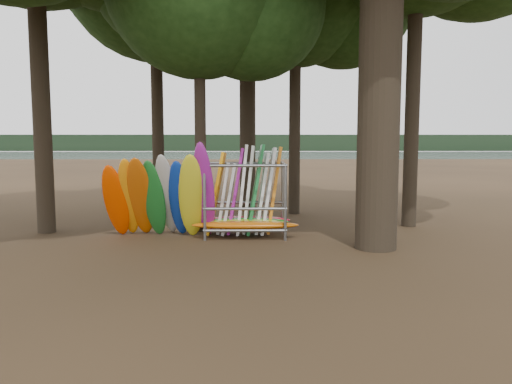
{
  "coord_description": "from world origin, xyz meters",
  "views": [
    {
      "loc": [
        0.63,
        -13.47,
        3.0
      ],
      "look_at": [
        0.76,
        1.5,
        1.4
      ],
      "focal_mm": 35.0,
      "sensor_mm": 36.0,
      "label": 1
    }
  ],
  "objects": [
    {
      "name": "storage_rack",
      "position": [
        0.44,
        1.81,
        1.06
      ],
      "size": [
        3.24,
        1.5,
        2.85
      ],
      "color": "slate",
      "rests_on": "ground"
    },
    {
      "name": "ground",
      "position": [
        0.0,
        0.0,
        0.0
      ],
      "size": [
        120.0,
        120.0,
        0.0
      ],
      "primitive_type": "plane",
      "color": "#47331E",
      "rests_on": "ground"
    },
    {
      "name": "lake",
      "position": [
        0.0,
        60.0,
        0.0
      ],
      "size": [
        160.0,
        160.0,
        0.0
      ],
      "primitive_type": "plane",
      "color": "gray",
      "rests_on": "ground"
    },
    {
      "name": "far_shore",
      "position": [
        0.0,
        110.0,
        2.0
      ],
      "size": [
        160.0,
        4.0,
        4.0
      ],
      "primitive_type": "cube",
      "color": "black",
      "rests_on": "ground"
    },
    {
      "name": "kayak_row",
      "position": [
        -2.1,
        1.45,
        1.25
      ],
      "size": [
        3.46,
        2.1,
        3.06
      ],
      "color": "#E93D00",
      "rests_on": "ground"
    }
  ]
}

